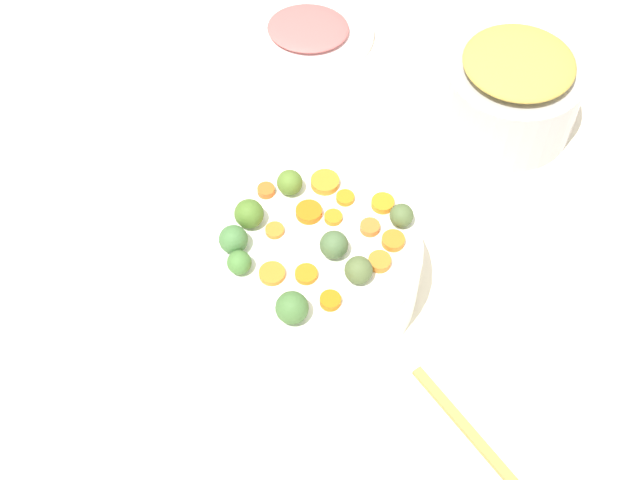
% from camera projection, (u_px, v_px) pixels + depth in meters
% --- Properties ---
extents(tabletop, '(2.40, 2.40, 0.02)m').
position_uv_depth(tabletop, '(332.00, 268.00, 1.23)').
color(tabletop, white).
rests_on(tabletop, ground).
extents(serving_bowl_carrots, '(0.27, 0.27, 0.11)m').
position_uv_depth(serving_bowl_carrots, '(320.00, 267.00, 1.15)').
color(serving_bowl_carrots, white).
rests_on(serving_bowl_carrots, tabletop).
extents(metal_pot, '(0.21, 0.21, 0.12)m').
position_uv_depth(metal_pot, '(509.00, 97.00, 1.33)').
color(metal_pot, '#B1B0B6').
rests_on(metal_pot, tabletop).
extents(stuffing_mound, '(0.17, 0.17, 0.03)m').
position_uv_depth(stuffing_mound, '(518.00, 62.00, 1.27)').
color(stuffing_mound, gold).
rests_on(stuffing_mound, metal_pot).
extents(carrot_slice_0, '(0.04, 0.04, 0.01)m').
position_uv_depth(carrot_slice_0, '(309.00, 212.00, 1.13)').
color(carrot_slice_0, orange).
rests_on(carrot_slice_0, serving_bowl_carrots).
extents(carrot_slice_1, '(0.05, 0.05, 0.01)m').
position_uv_depth(carrot_slice_1, '(325.00, 182.00, 1.16)').
color(carrot_slice_1, orange).
rests_on(carrot_slice_1, serving_bowl_carrots).
extents(carrot_slice_2, '(0.03, 0.03, 0.01)m').
position_uv_depth(carrot_slice_2, '(380.00, 262.00, 1.08)').
color(carrot_slice_2, orange).
rests_on(carrot_slice_2, serving_bowl_carrots).
extents(carrot_slice_3, '(0.03, 0.03, 0.01)m').
position_uv_depth(carrot_slice_3, '(275.00, 230.00, 1.12)').
color(carrot_slice_3, orange).
rests_on(carrot_slice_3, serving_bowl_carrots).
extents(carrot_slice_4, '(0.04, 0.04, 0.01)m').
position_uv_depth(carrot_slice_4, '(383.00, 203.00, 1.14)').
color(carrot_slice_4, orange).
rests_on(carrot_slice_4, serving_bowl_carrots).
extents(carrot_slice_5, '(0.03, 0.03, 0.01)m').
position_uv_depth(carrot_slice_5, '(330.00, 301.00, 1.05)').
color(carrot_slice_5, orange).
rests_on(carrot_slice_5, serving_bowl_carrots).
extents(carrot_slice_6, '(0.04, 0.04, 0.01)m').
position_uv_depth(carrot_slice_6, '(345.00, 198.00, 1.15)').
color(carrot_slice_6, orange).
rests_on(carrot_slice_6, serving_bowl_carrots).
extents(carrot_slice_7, '(0.04, 0.04, 0.01)m').
position_uv_depth(carrot_slice_7, '(370.00, 227.00, 1.12)').
color(carrot_slice_7, orange).
rests_on(carrot_slice_7, serving_bowl_carrots).
extents(carrot_slice_8, '(0.03, 0.03, 0.01)m').
position_uv_depth(carrot_slice_8, '(333.00, 214.00, 1.13)').
color(carrot_slice_8, orange).
rests_on(carrot_slice_8, serving_bowl_carrots).
extents(carrot_slice_9, '(0.04, 0.04, 0.01)m').
position_uv_depth(carrot_slice_9, '(306.00, 274.00, 1.08)').
color(carrot_slice_9, orange).
rests_on(carrot_slice_9, serving_bowl_carrots).
extents(carrot_slice_10, '(0.04, 0.04, 0.01)m').
position_uv_depth(carrot_slice_10, '(272.00, 274.00, 1.08)').
color(carrot_slice_10, orange).
rests_on(carrot_slice_10, serving_bowl_carrots).
extents(carrot_slice_11, '(0.03, 0.03, 0.01)m').
position_uv_depth(carrot_slice_11, '(266.00, 190.00, 1.15)').
color(carrot_slice_11, orange).
rests_on(carrot_slice_11, serving_bowl_carrots).
extents(carrot_slice_12, '(0.04, 0.04, 0.01)m').
position_uv_depth(carrot_slice_12, '(393.00, 241.00, 1.10)').
color(carrot_slice_12, orange).
rests_on(carrot_slice_12, serving_bowl_carrots).
extents(brussels_sprout_0, '(0.03, 0.03, 0.03)m').
position_uv_depth(brussels_sprout_0, '(239.00, 263.00, 1.07)').
color(brussels_sprout_0, '#498039').
rests_on(brussels_sprout_0, serving_bowl_carrots).
extents(brussels_sprout_1, '(0.04, 0.04, 0.04)m').
position_uv_depth(brussels_sprout_1, '(292.00, 308.00, 1.03)').
color(brussels_sprout_1, '#48773B').
rests_on(brussels_sprout_1, serving_bowl_carrots).
extents(brussels_sprout_2, '(0.04, 0.04, 0.04)m').
position_uv_depth(brussels_sprout_2, '(334.00, 245.00, 1.08)').
color(brussels_sprout_2, '#4D6D41').
rests_on(brussels_sprout_2, serving_bowl_carrots).
extents(brussels_sprout_3, '(0.04, 0.04, 0.04)m').
position_uv_depth(brussels_sprout_3, '(233.00, 239.00, 1.09)').
color(brussels_sprout_3, '#477C40').
rests_on(brussels_sprout_3, serving_bowl_carrots).
extents(brussels_sprout_4, '(0.04, 0.04, 0.04)m').
position_uv_depth(brussels_sprout_4, '(359.00, 270.00, 1.06)').
color(brussels_sprout_4, '#576C3B').
rests_on(brussels_sprout_4, serving_bowl_carrots).
extents(brussels_sprout_5, '(0.04, 0.04, 0.04)m').
position_uv_depth(brussels_sprout_5, '(249.00, 214.00, 1.11)').
color(brussels_sprout_5, '#4F7A2A').
rests_on(brussels_sprout_5, serving_bowl_carrots).
extents(brussels_sprout_6, '(0.03, 0.03, 0.03)m').
position_uv_depth(brussels_sprout_6, '(401.00, 215.00, 1.11)').
color(brussels_sprout_6, '#536B3B').
rests_on(brussels_sprout_6, serving_bowl_carrots).
extents(brussels_sprout_7, '(0.04, 0.04, 0.04)m').
position_uv_depth(brussels_sprout_7, '(290.00, 182.00, 1.15)').
color(brussels_sprout_7, '#5B802E').
rests_on(brussels_sprout_7, serving_bowl_carrots).
extents(ham_plate, '(0.23, 0.23, 0.01)m').
position_uv_depth(ham_plate, '(311.00, 32.00, 1.50)').
color(ham_plate, white).
rests_on(ham_plate, tabletop).
extents(ham_slice_main, '(0.19, 0.19, 0.02)m').
position_uv_depth(ham_slice_main, '(308.00, 28.00, 1.49)').
color(ham_slice_main, '#CF6462').
rests_on(ham_slice_main, ham_plate).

